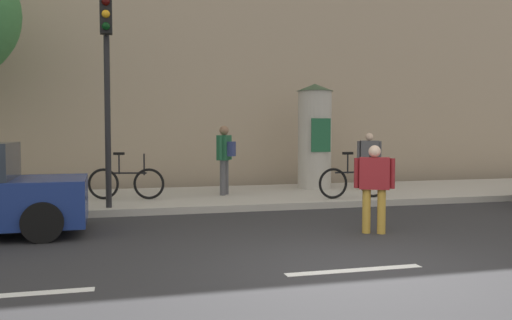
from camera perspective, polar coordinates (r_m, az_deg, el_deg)
ground_plane at (r=6.87m, az=10.51°, el=-11.53°), size 80.00×80.00×0.00m
sidewalk_curb at (r=13.42m, az=-2.38°, el=-3.97°), size 36.00×4.00×0.15m
lane_markings at (r=6.87m, az=10.51°, el=-11.50°), size 25.80×0.16×0.01m
building_backdrop at (r=18.59m, az=-5.84°, el=14.36°), size 36.00×5.00×10.72m
traffic_light at (r=11.32m, az=-15.68°, el=9.57°), size 0.24×0.45×4.27m
poster_column at (r=14.76m, az=6.29°, el=2.62°), size 1.01×1.01×2.87m
pedestrian_in_light_jacket at (r=9.22m, az=12.54°, el=-2.18°), size 0.62×0.51×1.49m
pedestrian_in_dark_shirt at (r=13.18m, az=-3.34°, el=0.73°), size 0.52×0.60×1.71m
pedestrian_with_backpack at (r=14.73m, az=12.00°, el=0.46°), size 0.64×0.47×1.53m
bicycle_leaning at (r=12.69m, az=-13.73°, el=-2.36°), size 1.73×0.48×1.09m
bicycle_upright at (r=12.78m, az=10.40°, el=-2.28°), size 1.77×0.10×1.09m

